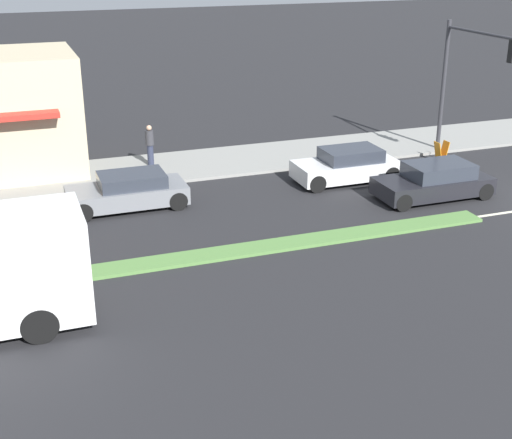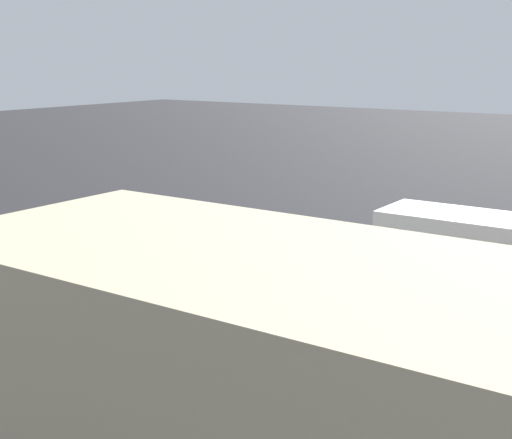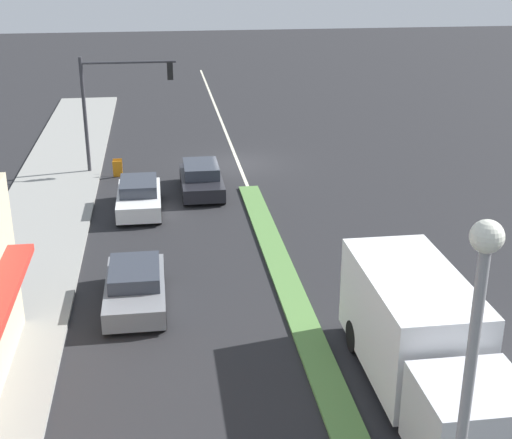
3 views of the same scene
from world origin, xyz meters
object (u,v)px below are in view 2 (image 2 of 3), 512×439
object	(u,v)px
pedestrian	(11,348)
suv_grey	(192,322)
delivery_truck	(494,263)
sedan_dark	(21,242)

from	to	relation	value
pedestrian	suv_grey	bearing A→B (deg)	158.33
delivery_truck	suv_grey	bearing A→B (deg)	-38.78
suv_grey	sedan_dark	bearing A→B (deg)	-104.63
sedan_dark	suv_grey	size ratio (longest dim) A/B	1.02
pedestrian	delivery_truck	size ratio (longest dim) A/B	0.23
delivery_truck	pedestrian	bearing A→B (deg)	-33.02
suv_grey	pedestrian	bearing A→B (deg)	-21.67
pedestrian	sedan_dark	xyz separation A→B (m)	(-7.18, -8.99, -0.38)
sedan_dark	suv_grey	distance (m)	11.09
sedan_dark	suv_grey	world-z (taller)	sedan_dark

